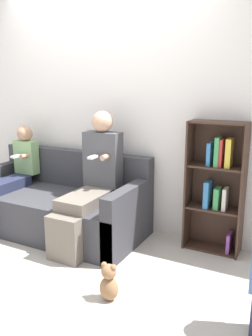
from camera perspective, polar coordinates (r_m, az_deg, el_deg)
name	(u,v)px	position (r m, az deg, el deg)	size (l,w,h in m)	color
ground_plane	(51,257)	(3.41, -11.88, -13.80)	(14.00, 14.00, 0.00)	#BCB2A8
back_wall	(105,109)	(3.85, -3.31, 9.49)	(10.00, 0.06, 2.55)	silver
couch	(58,206)	(3.86, -10.79, -6.02)	(1.85, 0.87, 0.82)	#38383D
adult_seated	(91,179)	(3.43, -5.58, -1.75)	(0.38, 0.84, 1.28)	#70665B
child_seated	(8,178)	(4.07, -18.37, -1.54)	(0.28, 0.85, 1.07)	#232842
bookshelf	(217,184)	(3.37, 14.36, -2.48)	(0.52, 0.24, 1.22)	#3D281E
teddy_bear	(109,283)	(2.71, -2.76, -17.92)	(0.15, 0.12, 0.29)	#936B47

